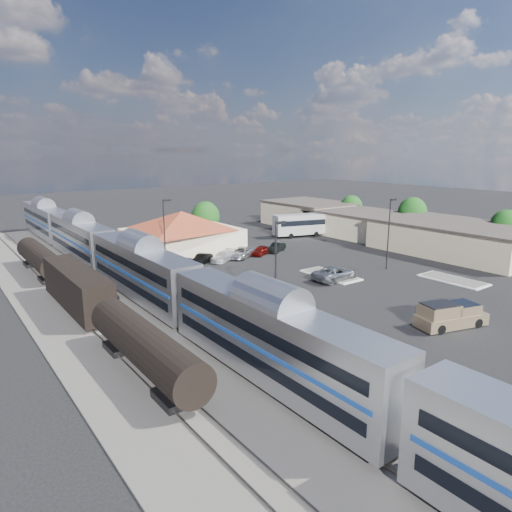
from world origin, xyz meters
TOP-DOWN VIEW (x-y plane):
  - ground at (0.00, 0.00)m, footprint 280.00×280.00m
  - railbed at (-21.00, 8.00)m, footprint 16.00×100.00m
  - platform at (-12.00, 6.00)m, footprint 5.50×92.00m
  - passenger_train at (-18.00, 6.78)m, footprint 3.00×104.00m
  - freight_cars at (-24.00, 7.78)m, footprint 2.80×46.00m
  - station_depot at (-4.56, 24.00)m, footprint 18.35×12.24m
  - buildings_east at (28.00, 14.28)m, footprint 14.40×51.40m
  - traffic_island_south at (4.00, 2.00)m, footprint 3.30×7.50m
  - traffic_island_north at (14.00, -8.00)m, footprint 3.30×7.50m
  - lamp_plat_s at (-10.90, -6.00)m, footprint 1.08×0.25m
  - lamp_plat_n at (-10.90, 16.00)m, footprint 1.08×0.25m
  - lamp_lot at (12.10, 0.00)m, footprint 1.08×0.25m
  - tree_east_a at (34.00, -4.00)m, footprint 4.56×4.56m
  - tree_east_b at (34.00, 12.00)m, footprint 4.94×4.94m
  - tree_east_c at (34.00, 26.00)m, footprint 4.41×4.41m
  - tree_depot at (3.00, 30.00)m, footprint 4.71×4.71m
  - pickup_truck at (0.58, -15.73)m, footprint 6.62×3.86m
  - suv at (3.07, 0.31)m, footprint 6.09×2.96m
  - coach_bus at (19.57, 23.21)m, footprint 12.40×5.78m
  - person_a at (-11.10, -7.66)m, footprint 0.46×0.67m
  - person_b at (-12.85, -5.53)m, footprint 0.95×1.06m
  - parked_car_a at (-8.50, 16.04)m, footprint 4.00×3.25m
  - parked_car_b at (-5.62, 16.34)m, footprint 4.22×3.51m
  - parked_car_c at (-2.42, 16.04)m, footprint 5.13×3.95m
  - parked_car_d at (0.78, 16.34)m, footprint 5.67×4.73m
  - parked_car_e at (3.98, 16.04)m, footprint 4.16×3.24m
  - parked_car_f at (7.18, 16.34)m, footprint 4.28×3.18m

SIDE VIEW (x-z plane):
  - ground at x=0.00m, z-range 0.00..0.00m
  - railbed at x=-21.00m, z-range 0.00..0.12m
  - platform at x=-12.00m, z-range 0.00..0.18m
  - traffic_island_south at x=4.00m, z-range 0.00..0.21m
  - traffic_island_north at x=14.00m, z-range 0.00..0.21m
  - parked_car_a at x=-8.50m, z-range 0.00..1.28m
  - parked_car_e at x=3.98m, z-range 0.00..1.32m
  - parked_car_f at x=7.18m, z-range 0.00..1.35m
  - parked_car_b at x=-5.62m, z-range 0.00..1.36m
  - parked_car_c at x=-2.42m, z-range 0.00..1.39m
  - parked_car_d at x=0.78m, z-range 0.00..1.44m
  - suv at x=3.07m, z-range 0.00..1.67m
  - pickup_truck at x=0.58m, z-range -0.06..2.10m
  - person_a at x=-11.10m, z-range 0.18..1.98m
  - person_b at x=-12.85m, z-range 0.18..1.98m
  - freight_cars at x=-24.00m, z-range -0.07..3.93m
  - coach_bus at x=19.57m, z-range 0.30..4.19m
  - buildings_east at x=28.00m, z-range -0.13..4.67m
  - passenger_train at x=-18.00m, z-range 0.09..5.64m
  - station_depot at x=-4.56m, z-range 0.03..6.23m
  - tree_east_c at x=34.00m, z-range 0.66..6.87m
  - tree_east_a at x=34.00m, z-range 0.68..7.10m
  - tree_depot at x=3.00m, z-range 0.71..7.34m
  - tree_east_b at x=34.00m, z-range 0.74..7.70m
  - lamp_plat_s at x=-10.90m, z-range 0.84..9.84m
  - lamp_plat_n at x=-10.90m, z-range 0.84..9.84m
  - lamp_lot at x=12.10m, z-range 0.84..9.84m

